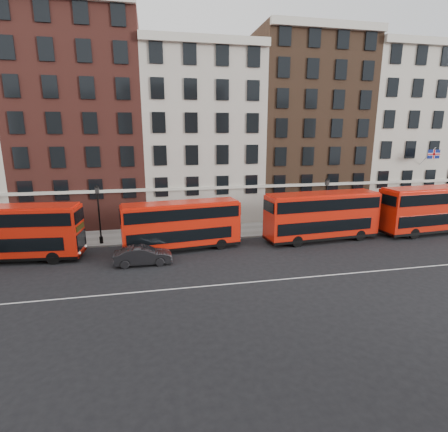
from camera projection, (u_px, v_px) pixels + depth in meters
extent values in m
plane|color=black|center=(237.00, 272.00, 25.51)|extent=(120.00, 120.00, 0.00)
cube|color=gray|center=(212.00, 232.00, 35.48)|extent=(80.00, 5.00, 0.15)
cube|color=gray|center=(217.00, 239.00, 33.10)|extent=(80.00, 0.30, 0.16)
cube|color=white|center=(244.00, 283.00, 23.60)|extent=(70.00, 0.12, 0.01)
cube|color=brown|center=(82.00, 122.00, 37.52)|extent=(12.80, 10.00, 22.00)
cube|color=#B1AA9C|center=(200.00, 136.00, 40.41)|extent=(12.80, 10.00, 19.00)
cube|color=beige|center=(206.00, 39.00, 33.29)|extent=(12.80, 0.50, 0.80)
cube|color=brown|center=(304.00, 127.00, 42.72)|extent=(12.80, 10.00, 21.00)
cube|color=beige|center=(331.00, 24.00, 35.36)|extent=(12.80, 0.50, 0.80)
cube|color=#BFB6A5|center=(395.00, 131.00, 45.38)|extent=(12.80, 10.00, 20.00)
cube|color=beige|center=(438.00, 41.00, 38.14)|extent=(12.80, 0.50, 0.80)
cube|color=red|center=(10.00, 232.00, 27.15)|extent=(10.69, 3.54, 3.95)
cube|color=black|center=(14.00, 255.00, 27.58)|extent=(10.69, 3.58, 0.24)
cube|color=black|center=(7.00, 241.00, 27.27)|extent=(9.50, 3.49, 1.05)
cube|color=black|center=(8.00, 217.00, 26.86)|extent=(10.30, 3.57, 1.00)
cube|color=red|center=(6.00, 207.00, 26.67)|extent=(10.37, 3.31, 0.18)
cube|color=black|center=(82.00, 240.00, 27.87)|extent=(0.30, 2.20, 1.30)
cube|color=black|center=(80.00, 227.00, 27.62)|extent=(0.27, 1.90, 0.42)
cylinder|color=black|center=(53.00, 258.00, 26.84)|extent=(1.02, 0.38, 1.00)
cylinder|color=black|center=(63.00, 249.00, 29.00)|extent=(1.02, 0.38, 1.00)
cube|color=red|center=(181.00, 225.00, 29.82)|extent=(10.15, 3.57, 3.74)
cube|color=black|center=(182.00, 245.00, 30.23)|extent=(10.15, 3.61, 0.23)
cube|color=black|center=(178.00, 232.00, 29.88)|extent=(9.03, 3.51, 0.99)
cube|color=black|center=(181.00, 212.00, 29.55)|extent=(9.78, 3.60, 0.95)
cube|color=red|center=(181.00, 203.00, 29.37)|extent=(9.84, 3.35, 0.17)
cube|color=black|center=(236.00, 228.00, 31.56)|extent=(0.33, 2.07, 1.23)
cube|color=black|center=(236.00, 217.00, 31.32)|extent=(0.30, 1.79, 0.40)
cylinder|color=black|center=(221.00, 244.00, 30.26)|extent=(0.97, 0.38, 0.95)
cylinder|color=black|center=(214.00, 237.00, 32.21)|extent=(0.97, 0.38, 0.95)
cylinder|color=black|center=(151.00, 252.00, 28.35)|extent=(0.97, 0.38, 0.95)
cylinder|color=black|center=(147.00, 244.00, 30.30)|extent=(0.97, 0.38, 0.95)
cube|color=red|center=(322.00, 216.00, 32.36)|extent=(10.89, 3.40, 4.03)
cube|color=black|center=(321.00, 235.00, 32.80)|extent=(10.89, 3.44, 0.25)
cube|color=black|center=(319.00, 223.00, 32.44)|extent=(9.68, 3.38, 1.07)
cube|color=black|center=(323.00, 203.00, 32.07)|extent=(10.49, 3.45, 1.02)
cube|color=red|center=(323.00, 194.00, 31.87)|extent=(10.57, 3.17, 0.18)
cube|color=black|center=(370.00, 220.00, 34.02)|extent=(0.26, 2.25, 1.33)
cube|color=black|center=(371.00, 209.00, 33.77)|extent=(0.24, 1.94, 0.43)
cylinder|color=black|center=(360.00, 235.00, 32.68)|extent=(1.04, 0.37, 1.02)
cylinder|color=black|center=(345.00, 229.00, 34.81)|extent=(1.04, 0.37, 1.02)
cylinder|color=black|center=(297.00, 241.00, 30.89)|extent=(1.04, 0.37, 1.02)
cylinder|color=black|center=(286.00, 234.00, 33.02)|extent=(1.04, 0.37, 1.02)
cube|color=red|center=(433.00, 209.00, 34.71)|extent=(11.31, 3.53, 4.19)
cube|color=black|center=(430.00, 228.00, 35.17)|extent=(11.31, 3.57, 0.25)
cube|color=black|center=(429.00, 216.00, 34.79)|extent=(10.05, 3.51, 1.11)
cube|color=black|center=(435.00, 196.00, 34.41)|extent=(10.89, 3.58, 1.06)
cube|color=red|center=(436.00, 188.00, 34.21)|extent=(10.98, 3.29, 0.19)
cylinder|color=black|center=(448.00, 222.00, 37.26)|extent=(1.08, 0.38, 1.06)
cylinder|color=black|center=(414.00, 234.00, 33.19)|extent=(1.08, 0.38, 1.06)
cylinder|color=black|center=(395.00, 227.00, 35.40)|extent=(1.08, 0.38, 1.06)
imported|color=black|center=(143.00, 255.00, 26.75)|extent=(4.39, 1.55, 1.44)
cylinder|color=black|center=(99.00, 218.00, 31.03)|extent=(0.14, 0.14, 4.60)
cylinder|color=black|center=(101.00, 240.00, 31.50)|extent=(0.32, 0.32, 0.60)
cube|color=#262626|center=(97.00, 190.00, 30.44)|extent=(0.32, 0.32, 0.55)
cone|color=black|center=(97.00, 186.00, 30.35)|extent=(0.44, 0.44, 0.25)
cylinder|color=black|center=(325.00, 207.00, 35.71)|extent=(0.14, 0.14, 4.60)
cylinder|color=black|center=(324.00, 226.00, 36.18)|extent=(0.32, 0.32, 0.60)
cube|color=#262626|center=(327.00, 182.00, 35.11)|extent=(0.32, 0.32, 0.55)
cone|color=black|center=(327.00, 179.00, 35.03)|extent=(0.44, 0.44, 0.25)
cylinder|color=black|center=(446.00, 212.00, 38.11)|extent=(0.12, 0.12, 2.60)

